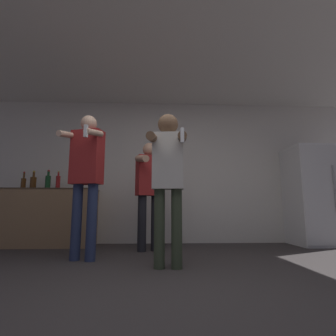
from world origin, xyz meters
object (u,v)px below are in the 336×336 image
at_px(bottle_amber_bourbon, 33,182).
at_px(person_spectator_back, 149,185).
at_px(bottle_tall_gin, 48,181).
at_px(bottle_dark_rum, 23,183).
at_px(refrigerator, 309,195).
at_px(bottle_clear_vodka, 58,182).
at_px(person_man_side, 86,172).
at_px(person_woman_foreground, 168,171).

bearing_deg(bottle_amber_bourbon, person_spectator_back, -15.82).
bearing_deg(bottle_tall_gin, bottle_dark_rum, 180.00).
bearing_deg(bottle_amber_bourbon, bottle_dark_rum, -180.00).
relative_size(bottle_dark_rum, person_spectator_back, 0.18).
distance_m(bottle_amber_bourbon, person_spectator_back, 2.00).
distance_m(refrigerator, bottle_clear_vodka, 4.22).
distance_m(refrigerator, person_man_side, 3.64).
bearing_deg(bottle_clear_vodka, bottle_tall_gin, -180.00).
height_order(bottle_clear_vodka, person_spectator_back, person_spectator_back).
relative_size(bottle_amber_bourbon, bottle_tall_gin, 0.95).
relative_size(bottle_dark_rum, person_man_side, 0.16).
xyz_separation_m(refrigerator, bottle_tall_gin, (-4.38, 0.04, 0.22)).
bearing_deg(refrigerator, bottle_clear_vodka, 179.39).
distance_m(bottle_tall_gin, person_woman_foreground, 2.53).
bearing_deg(person_spectator_back, bottle_clear_vodka, 160.31).
bearing_deg(bottle_dark_rum, refrigerator, -0.54).
height_order(bottle_tall_gin, person_man_side, person_man_side).
bearing_deg(person_spectator_back, person_woman_foreground, -78.76).
relative_size(bottle_clear_vodka, bottle_dark_rum, 1.04).
relative_size(bottle_tall_gin, bottle_dark_rum, 1.11).
xyz_separation_m(bottle_amber_bourbon, person_spectator_back, (1.93, -0.55, -0.09)).
relative_size(bottle_dark_rum, person_woman_foreground, 0.18).
bearing_deg(bottle_tall_gin, person_spectator_back, -17.91).
xyz_separation_m(bottle_dark_rum, person_spectator_back, (2.08, -0.55, -0.08)).
xyz_separation_m(bottle_amber_bourbon, bottle_tall_gin, (0.24, -0.00, 0.01)).
bearing_deg(bottle_clear_vodka, refrigerator, -0.61).
bearing_deg(person_woman_foreground, bottle_tall_gin, 138.98).
bearing_deg(bottle_dark_rum, person_man_side, -42.17).
xyz_separation_m(refrigerator, person_spectator_back, (-2.69, -0.50, 0.11)).
bearing_deg(bottle_tall_gin, person_woman_foreground, -41.02).
bearing_deg(bottle_tall_gin, bottle_clear_vodka, 0.00).
height_order(bottle_clear_vodka, person_man_side, person_man_side).
bearing_deg(person_spectator_back, bottle_amber_bourbon, 164.18).
xyz_separation_m(bottle_tall_gin, bottle_dark_rum, (-0.39, 0.00, -0.02)).
bearing_deg(person_woman_foreground, person_man_side, 154.89).
bearing_deg(person_man_side, refrigerator, 18.64).
xyz_separation_m(bottle_tall_gin, person_woman_foreground, (1.91, -1.66, -0.06)).
bearing_deg(bottle_dark_rum, bottle_clear_vodka, -0.00).
relative_size(refrigerator, person_woman_foreground, 1.02).
distance_m(bottle_dark_rum, person_man_side, 1.80).
bearing_deg(person_spectator_back, refrigerator, 10.53).
distance_m(bottle_clear_vodka, person_man_side, 1.43).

